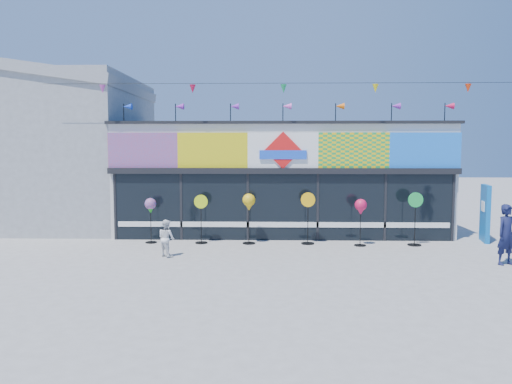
{
  "coord_description": "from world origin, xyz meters",
  "views": [
    {
      "loc": [
        -0.48,
        -13.62,
        3.2
      ],
      "look_at": [
        -0.88,
        2.0,
        1.8
      ],
      "focal_mm": 35.0,
      "sensor_mm": 36.0,
      "label": 1
    }
  ],
  "objects_px": {
    "spinner_2": "(249,204)",
    "spinner_4": "(361,208)",
    "spinner_0": "(151,207)",
    "adult_man": "(507,235)",
    "spinner_3": "(308,217)",
    "spinner_1": "(201,218)",
    "blue_sign": "(485,213)",
    "child": "(166,238)",
    "spinner_5": "(415,217)"
  },
  "relations": [
    {
      "from": "spinner_2",
      "to": "spinner_5",
      "type": "height_order",
      "value": "spinner_5"
    },
    {
      "from": "spinner_3",
      "to": "spinner_5",
      "type": "bearing_deg",
      "value": -2.76
    },
    {
      "from": "blue_sign",
      "to": "spinner_0",
      "type": "bearing_deg",
      "value": -166.19
    },
    {
      "from": "blue_sign",
      "to": "spinner_5",
      "type": "bearing_deg",
      "value": -152.62
    },
    {
      "from": "spinner_0",
      "to": "adult_man",
      "type": "relative_size",
      "value": 0.91
    },
    {
      "from": "spinner_1",
      "to": "spinner_2",
      "type": "height_order",
      "value": "spinner_2"
    },
    {
      "from": "blue_sign",
      "to": "spinner_2",
      "type": "xyz_separation_m",
      "value": [
        -8.0,
        -0.59,
        0.37
      ]
    },
    {
      "from": "spinner_0",
      "to": "spinner_1",
      "type": "height_order",
      "value": "spinner_1"
    },
    {
      "from": "blue_sign",
      "to": "adult_man",
      "type": "xyz_separation_m",
      "value": [
        -0.86,
        -3.38,
        -0.14
      ]
    },
    {
      "from": "spinner_3",
      "to": "spinner_4",
      "type": "xyz_separation_m",
      "value": [
        1.68,
        -0.27,
        0.32
      ]
    },
    {
      "from": "blue_sign",
      "to": "spinner_4",
      "type": "xyz_separation_m",
      "value": [
        -4.36,
        -0.85,
        0.25
      ]
    },
    {
      "from": "spinner_2",
      "to": "adult_man",
      "type": "distance_m",
      "value": 7.69
    },
    {
      "from": "spinner_2",
      "to": "spinner_3",
      "type": "distance_m",
      "value": 2.0
    },
    {
      "from": "spinner_1",
      "to": "spinner_3",
      "type": "relative_size",
      "value": 0.95
    },
    {
      "from": "spinner_4",
      "to": "spinner_2",
      "type": "bearing_deg",
      "value": 175.86
    },
    {
      "from": "child",
      "to": "spinner_3",
      "type": "bearing_deg",
      "value": -113.57
    },
    {
      "from": "spinner_3",
      "to": "spinner_5",
      "type": "distance_m",
      "value": 3.48
    },
    {
      "from": "spinner_3",
      "to": "spinner_1",
      "type": "bearing_deg",
      "value": 179.5
    },
    {
      "from": "spinner_0",
      "to": "spinner_4",
      "type": "relative_size",
      "value": 0.98
    },
    {
      "from": "spinner_4",
      "to": "spinner_1",
      "type": "bearing_deg",
      "value": 176.66
    },
    {
      "from": "spinner_4",
      "to": "child",
      "type": "xyz_separation_m",
      "value": [
        -5.98,
        -1.74,
        -0.68
      ]
    },
    {
      "from": "blue_sign",
      "to": "spinner_5",
      "type": "height_order",
      "value": "blue_sign"
    },
    {
      "from": "blue_sign",
      "to": "spinner_4",
      "type": "bearing_deg",
      "value": -157.74
    },
    {
      "from": "spinner_0",
      "to": "adult_man",
      "type": "height_order",
      "value": "adult_man"
    },
    {
      "from": "spinner_1",
      "to": "adult_man",
      "type": "xyz_separation_m",
      "value": [
        8.74,
        -2.84,
        -0.03
      ]
    },
    {
      "from": "blue_sign",
      "to": "child",
      "type": "distance_m",
      "value": 10.67
    },
    {
      "from": "spinner_1",
      "to": "spinner_2",
      "type": "xyz_separation_m",
      "value": [
        1.6,
        -0.04,
        0.48
      ]
    },
    {
      "from": "spinner_1",
      "to": "child",
      "type": "xyz_separation_m",
      "value": [
        -0.75,
        -2.05,
        -0.32
      ]
    },
    {
      "from": "spinner_0",
      "to": "child",
      "type": "xyz_separation_m",
      "value": [
        0.95,
        -2.08,
        -0.66
      ]
    },
    {
      "from": "spinner_1",
      "to": "blue_sign",
      "type": "bearing_deg",
      "value": 3.27
    },
    {
      "from": "blue_sign",
      "to": "child",
      "type": "relative_size",
      "value": 1.77
    },
    {
      "from": "spinner_2",
      "to": "spinner_3",
      "type": "relative_size",
      "value": 0.98
    },
    {
      "from": "spinner_2",
      "to": "spinner_4",
      "type": "relative_size",
      "value": 1.09
    },
    {
      "from": "child",
      "to": "spinner_2",
      "type": "bearing_deg",
      "value": -98.16
    },
    {
      "from": "blue_sign",
      "to": "spinner_3",
      "type": "height_order",
      "value": "blue_sign"
    },
    {
      "from": "spinner_2",
      "to": "spinner_5",
      "type": "xyz_separation_m",
      "value": [
        5.43,
        -0.16,
        -0.42
      ]
    },
    {
      "from": "spinner_0",
      "to": "spinner_5",
      "type": "relative_size",
      "value": 0.87
    },
    {
      "from": "spinner_1",
      "to": "spinner_5",
      "type": "distance_m",
      "value": 7.03
    },
    {
      "from": "spinner_5",
      "to": "child",
      "type": "relative_size",
      "value": 1.6
    },
    {
      "from": "spinner_0",
      "to": "spinner_3",
      "type": "xyz_separation_m",
      "value": [
        5.25,
        -0.06,
        -0.3
      ]
    },
    {
      "from": "spinner_5",
      "to": "adult_man",
      "type": "xyz_separation_m",
      "value": [
        1.72,
        -2.64,
        -0.09
      ]
    },
    {
      "from": "spinner_0",
      "to": "child",
      "type": "relative_size",
      "value": 1.38
    },
    {
      "from": "spinner_5",
      "to": "adult_man",
      "type": "height_order",
      "value": "spinner_5"
    },
    {
      "from": "spinner_2",
      "to": "spinner_4",
      "type": "distance_m",
      "value": 3.65
    },
    {
      "from": "spinner_0",
      "to": "child",
      "type": "bearing_deg",
      "value": -65.39
    },
    {
      "from": "spinner_1",
      "to": "spinner_2",
      "type": "relative_size",
      "value": 0.97
    },
    {
      "from": "blue_sign",
      "to": "spinner_1",
      "type": "height_order",
      "value": "blue_sign"
    },
    {
      "from": "blue_sign",
      "to": "spinner_4",
      "type": "distance_m",
      "value": 4.45
    },
    {
      "from": "spinner_4",
      "to": "spinner_0",
      "type": "bearing_deg",
      "value": 177.22
    },
    {
      "from": "spinner_3",
      "to": "blue_sign",
      "type": "bearing_deg",
      "value": 5.47
    }
  ]
}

